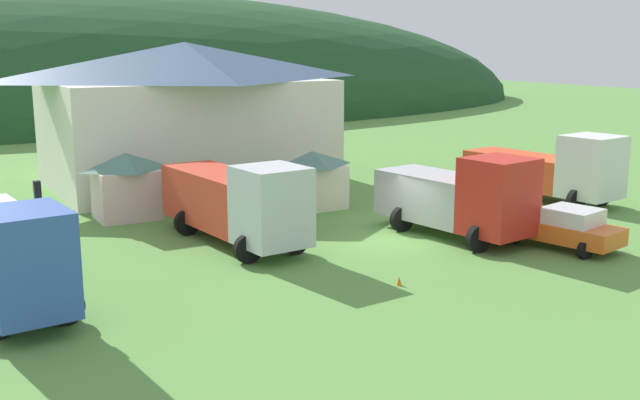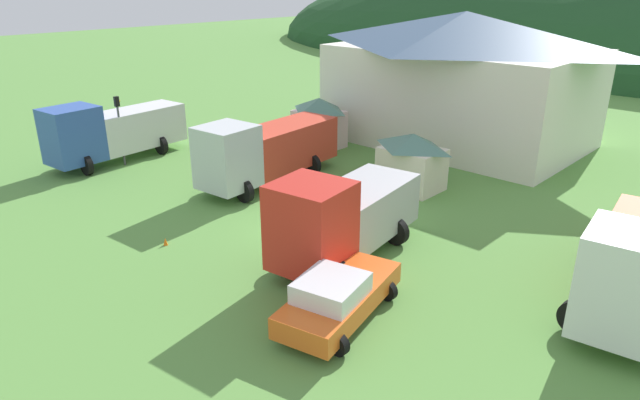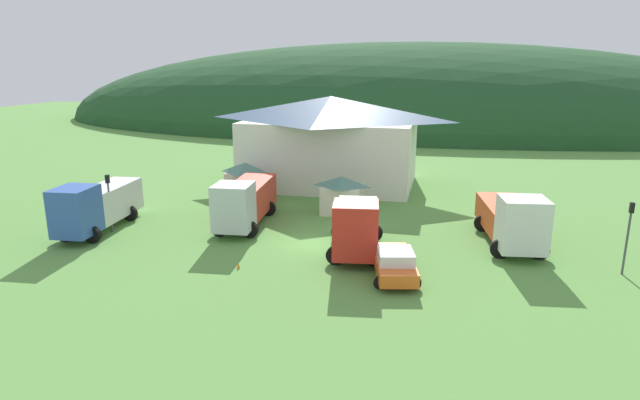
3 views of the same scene
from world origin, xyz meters
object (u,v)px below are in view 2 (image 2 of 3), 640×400
at_px(play_shed_cream, 412,161).
at_px(heavy_rig_white, 638,264).
at_px(tow_truck_silver, 265,149).
at_px(box_truck_blue, 111,131).
at_px(crane_truck_red, 341,216).
at_px(traffic_light_west, 120,123).
at_px(traffic_cone_near_pickup, 166,245).
at_px(play_shed_pink, 319,122).
at_px(depot_building, 461,77).
at_px(service_pickup_orange, 338,296).

xyz_separation_m(play_shed_cream, heavy_rig_white, (11.54, -4.63, 0.24)).
height_order(play_shed_cream, tow_truck_silver, tow_truck_silver).
bearing_deg(box_truck_blue, heavy_rig_white, 91.79).
height_order(box_truck_blue, crane_truck_red, crane_truck_red).
bearing_deg(traffic_light_west, crane_truck_red, -1.01).
distance_m(tow_truck_silver, heavy_rig_white, 17.51).
height_order(box_truck_blue, tow_truck_silver, box_truck_blue).
bearing_deg(traffic_cone_near_pickup, play_shed_pink, 109.43).
relative_size(depot_building, heavy_rig_white, 1.86).
height_order(play_shed_pink, box_truck_blue, box_truck_blue).
height_order(tow_truck_silver, service_pickup_orange, tow_truck_silver).
xyz_separation_m(play_shed_pink, service_pickup_orange, (13.57, -13.64, -0.77)).
bearing_deg(crane_truck_red, play_shed_cream, -171.34).
distance_m(depot_building, traffic_light_west, 20.70).
bearing_deg(depot_building, crane_truck_red, -72.97).
height_order(depot_building, traffic_cone_near_pickup, depot_building).
distance_m(play_shed_pink, service_pickup_orange, 19.25).
distance_m(play_shed_cream, service_pickup_orange, 12.37).
bearing_deg(depot_building, play_shed_cream, -72.74).
height_order(play_shed_cream, heavy_rig_white, heavy_rig_white).
bearing_deg(service_pickup_orange, play_shed_cream, -168.52).
xyz_separation_m(service_pickup_orange, traffic_cone_near_pickup, (-8.48, -0.79, -0.83)).
relative_size(box_truck_blue, tow_truck_silver, 0.96).
xyz_separation_m(box_truck_blue, traffic_light_west, (1.02, 0.05, 0.59)).
height_order(depot_building, play_shed_cream, depot_building).
bearing_deg(play_shed_cream, heavy_rig_white, -21.84).
relative_size(crane_truck_red, traffic_light_west, 1.89).
bearing_deg(traffic_cone_near_pickup, traffic_light_west, 158.74).
bearing_deg(traffic_light_west, play_shed_pink, 61.45).
distance_m(crane_truck_red, traffic_cone_near_pickup, 7.29).
bearing_deg(play_shed_pink, depot_building, 51.44).
xyz_separation_m(heavy_rig_white, traffic_light_west, (-25.66, -3.29, 0.71)).
bearing_deg(depot_building, heavy_rig_white, -44.12).
bearing_deg(traffic_cone_near_pickup, tow_truck_silver, 108.26).
xyz_separation_m(tow_truck_silver, service_pickup_orange, (11.00, -6.86, -0.98)).
relative_size(play_shed_cream, crane_truck_red, 0.43).
xyz_separation_m(play_shed_cream, box_truck_blue, (-15.14, -7.96, 0.35)).
xyz_separation_m(tow_truck_silver, crane_truck_red, (8.44, -3.78, -0.02)).
distance_m(crane_truck_red, heavy_rig_white, 9.75).
bearing_deg(play_shed_cream, traffic_light_west, -150.72).
height_order(heavy_rig_white, traffic_light_west, traffic_light_west).
distance_m(service_pickup_orange, traffic_light_west, 19.51).
relative_size(tow_truck_silver, traffic_cone_near_pickup, 13.53).
bearing_deg(box_truck_blue, traffic_cone_near_pickup, 65.31).
distance_m(tow_truck_silver, service_pickup_orange, 13.00).
bearing_deg(crane_truck_red, service_pickup_orange, 31.72).
bearing_deg(box_truck_blue, depot_building, 139.52).
height_order(depot_building, traffic_light_west, depot_building).
bearing_deg(service_pickup_orange, play_shed_pink, -147.71).
bearing_deg(heavy_rig_white, play_shed_pink, -117.06).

